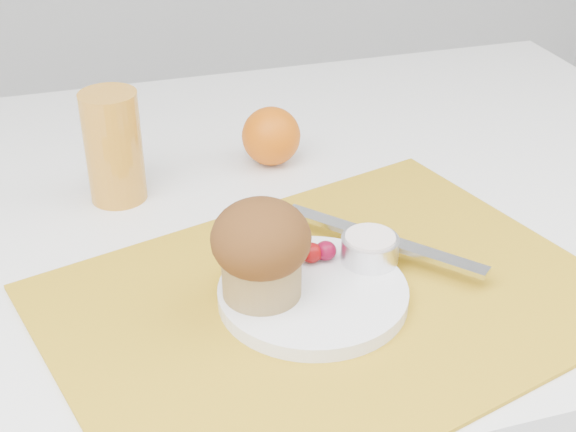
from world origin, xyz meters
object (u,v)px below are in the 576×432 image
object	(u,v)px
table	(264,432)
muffin	(261,248)
plate	(313,294)
orange	(271,136)
juice_glass	(114,147)

from	to	relation	value
table	muffin	distance (m)	0.49
plate	muffin	size ratio (longest dim) A/B	1.89
plate	table	bearing A→B (deg)	89.18
orange	juice_glass	xyz separation A→B (m)	(-0.19, -0.03, 0.03)
plate	orange	world-z (taller)	orange
plate	orange	xyz separation A→B (m)	(0.04, 0.29, 0.02)
orange	muffin	bearing A→B (deg)	-107.48
plate	orange	bearing A→B (deg)	81.74
orange	table	bearing A→B (deg)	-115.32
plate	muffin	world-z (taller)	muffin
plate	juice_glass	distance (m)	0.30
table	orange	bearing A→B (deg)	64.68
table	plate	xyz separation A→B (m)	(-0.00, -0.21, 0.39)
orange	muffin	distance (m)	0.30
juice_glass	muffin	bearing A→B (deg)	-67.76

